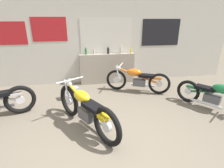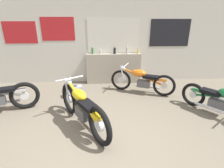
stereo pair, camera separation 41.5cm
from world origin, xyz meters
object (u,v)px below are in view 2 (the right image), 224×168
(motorcycle_orange, at_px, (142,80))
(hard_case_silver, at_px, (75,91))
(bottle_leftmost, at_px, (92,50))
(bottle_left_center, at_px, (100,51))
(bottle_center, at_px, (115,50))
(motorcycle_yellow, at_px, (82,108))
(motorcycle_green, at_px, (222,101))
(bottle_right_center, at_px, (127,50))
(bottle_rightmost, at_px, (138,51))

(motorcycle_orange, distance_m, hard_case_silver, 2.03)
(bottle_leftmost, distance_m, bottle_left_center, 0.27)
(bottle_leftmost, bearing_deg, bottle_center, -1.55)
(motorcycle_yellow, distance_m, motorcycle_green, 3.19)
(bottle_left_center, distance_m, motorcycle_green, 3.80)
(bottle_center, height_order, bottle_right_center, bottle_right_center)
(motorcycle_orange, bearing_deg, bottle_right_center, 109.66)
(bottle_left_center, bearing_deg, bottle_rightmost, -2.38)
(bottle_right_center, bearing_deg, bottle_leftmost, 176.92)
(motorcycle_yellow, bearing_deg, motorcycle_orange, 46.13)
(bottle_leftmost, relative_size, bottle_left_center, 1.42)
(bottle_left_center, xyz_separation_m, bottle_rightmost, (1.27, -0.05, 0.00))
(bottle_right_center, relative_size, bottle_rightmost, 1.62)
(bottle_right_center, relative_size, motorcycle_green, 0.19)
(bottle_left_center, height_order, hard_case_silver, bottle_left_center)
(bottle_center, height_order, motorcycle_green, bottle_center)
(bottle_center, bearing_deg, bottle_left_center, 176.20)
(bottle_left_center, height_order, motorcycle_yellow, bottle_left_center)
(bottle_left_center, height_order, bottle_right_center, bottle_right_center)
(bottle_center, xyz_separation_m, motorcycle_orange, (0.76, -0.99, -0.74))
(bottle_right_center, height_order, motorcycle_orange, bottle_right_center)
(hard_case_silver, bearing_deg, bottle_rightmost, 28.77)
(bottle_right_center, bearing_deg, bottle_rightmost, 3.26)
(motorcycle_yellow, bearing_deg, bottle_left_center, 81.81)
(bottle_leftmost, xyz_separation_m, motorcycle_green, (3.06, -2.46, -0.76))
(bottle_right_center, xyz_separation_m, motorcycle_yellow, (-1.29, -2.64, -0.73))
(bottle_left_center, xyz_separation_m, motorcycle_green, (2.79, -2.47, -0.73))
(bottle_leftmost, relative_size, bottle_right_center, 0.86)
(bottle_right_center, xyz_separation_m, motorcycle_green, (1.89, -2.40, -0.78))
(motorcycle_green, bearing_deg, bottle_center, 133.44)
(motorcycle_green, distance_m, hard_case_silver, 3.80)
(bottle_right_center, distance_m, motorcycle_green, 3.15)
(motorcycle_green, bearing_deg, hard_case_silver, 160.02)
(bottle_right_center, bearing_deg, bottle_left_center, 175.25)
(motorcycle_green, height_order, hard_case_silver, motorcycle_green)
(bottle_leftmost, distance_m, motorcycle_green, 4.00)
(bottle_rightmost, relative_size, motorcycle_orange, 0.10)
(bottle_center, relative_size, hard_case_silver, 0.53)
(bottle_center, distance_m, motorcycle_yellow, 2.90)
(bottle_leftmost, xyz_separation_m, bottle_center, (0.75, -0.02, -0.00))
(bottle_right_center, bearing_deg, hard_case_silver, -146.57)
(motorcycle_green, bearing_deg, bottle_rightmost, 122.08)
(bottle_right_center, distance_m, motorcycle_orange, 1.26)
(bottle_left_center, xyz_separation_m, motorcycle_yellow, (-0.39, -2.71, -0.68))
(motorcycle_orange, bearing_deg, bottle_leftmost, 146.15)
(bottle_center, height_order, motorcycle_yellow, bottle_center)
(bottle_rightmost, bearing_deg, bottle_center, 178.47)
(motorcycle_orange, xyz_separation_m, motorcycle_green, (1.55, -1.45, -0.02))
(bottle_center, distance_m, motorcycle_orange, 1.45)
(motorcycle_yellow, relative_size, hard_case_silver, 3.79)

